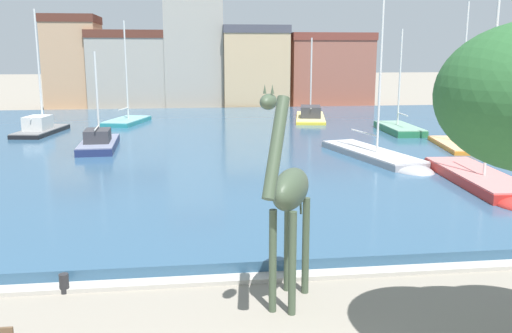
{
  "coord_description": "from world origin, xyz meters",
  "views": [
    {
      "loc": [
        -2.24,
        -7.21,
        5.96
      ],
      "look_at": [
        0.09,
        10.7,
        2.2
      ],
      "focal_mm": 38.8,
      "sensor_mm": 36.0,
      "label": 1
    }
  ],
  "objects_px": {
    "sailboat_teal": "(129,123)",
    "sailboat_grey": "(379,159)",
    "giraffe_statue": "(289,195)",
    "sailboat_red": "(485,186)",
    "sailboat_green": "(396,130)",
    "sailboat_navy": "(100,145)",
    "sailboat_yellow": "(310,117)",
    "sailboat_orange": "(457,146)",
    "sailboat_black": "(43,131)",
    "mooring_bollard": "(64,283)"
  },
  "relations": [
    {
      "from": "sailboat_red",
      "to": "sailboat_green",
      "type": "height_order",
      "value": "sailboat_red"
    },
    {
      "from": "sailboat_navy",
      "to": "sailboat_red",
      "type": "height_order",
      "value": "sailboat_red"
    },
    {
      "from": "sailboat_orange",
      "to": "sailboat_green",
      "type": "distance_m",
      "value": 6.61
    },
    {
      "from": "sailboat_black",
      "to": "sailboat_orange",
      "type": "bearing_deg",
      "value": -18.63
    },
    {
      "from": "sailboat_teal",
      "to": "sailboat_green",
      "type": "xyz_separation_m",
      "value": [
        19.37,
        -7.25,
        0.05
      ]
    },
    {
      "from": "sailboat_red",
      "to": "sailboat_grey",
      "type": "bearing_deg",
      "value": 110.63
    },
    {
      "from": "sailboat_green",
      "to": "sailboat_navy",
      "type": "bearing_deg",
      "value": -167.79
    },
    {
      "from": "sailboat_orange",
      "to": "sailboat_red",
      "type": "xyz_separation_m",
      "value": [
        -3.84,
        -9.98,
        0.07
      ]
    },
    {
      "from": "sailboat_teal",
      "to": "sailboat_navy",
      "type": "bearing_deg",
      "value": -93.11
    },
    {
      "from": "sailboat_yellow",
      "to": "sailboat_teal",
      "type": "relative_size",
      "value": 1.11
    },
    {
      "from": "sailboat_red",
      "to": "sailboat_green",
      "type": "relative_size",
      "value": 1.14
    },
    {
      "from": "giraffe_statue",
      "to": "sailboat_black",
      "type": "relative_size",
      "value": 0.61
    },
    {
      "from": "mooring_bollard",
      "to": "sailboat_orange",
      "type": "bearing_deg",
      "value": 42.1
    },
    {
      "from": "sailboat_orange",
      "to": "sailboat_green",
      "type": "bearing_deg",
      "value": 101.23
    },
    {
      "from": "sailboat_navy",
      "to": "sailboat_orange",
      "type": "height_order",
      "value": "sailboat_orange"
    },
    {
      "from": "giraffe_statue",
      "to": "sailboat_red",
      "type": "height_order",
      "value": "sailboat_red"
    },
    {
      "from": "giraffe_statue",
      "to": "sailboat_yellow",
      "type": "height_order",
      "value": "sailboat_yellow"
    },
    {
      "from": "sailboat_yellow",
      "to": "sailboat_red",
      "type": "height_order",
      "value": "sailboat_red"
    },
    {
      "from": "sailboat_navy",
      "to": "sailboat_red",
      "type": "distance_m",
      "value": 21.25
    },
    {
      "from": "sailboat_teal",
      "to": "sailboat_green",
      "type": "bearing_deg",
      "value": -20.52
    },
    {
      "from": "sailboat_yellow",
      "to": "mooring_bollard",
      "type": "distance_m",
      "value": 34.87
    },
    {
      "from": "sailboat_navy",
      "to": "sailboat_yellow",
      "type": "xyz_separation_m",
      "value": [
        15.57,
        12.4,
        -0.04
      ]
    },
    {
      "from": "sailboat_green",
      "to": "sailboat_red",
      "type": "bearing_deg",
      "value": -98.82
    },
    {
      "from": "giraffe_statue",
      "to": "mooring_bollard",
      "type": "height_order",
      "value": "giraffe_statue"
    },
    {
      "from": "sailboat_orange",
      "to": "sailboat_teal",
      "type": "relative_size",
      "value": 1.06
    },
    {
      "from": "sailboat_teal",
      "to": "sailboat_red",
      "type": "bearing_deg",
      "value": -54.66
    },
    {
      "from": "giraffe_statue",
      "to": "sailboat_red",
      "type": "xyz_separation_m",
      "value": [
        10.08,
        8.91,
        -2.27
      ]
    },
    {
      "from": "sailboat_black",
      "to": "mooring_bollard",
      "type": "xyz_separation_m",
      "value": [
        6.69,
        -26.3,
        -0.31
      ]
    },
    {
      "from": "sailboat_yellow",
      "to": "sailboat_grey",
      "type": "distance_m",
      "value": 18.23
    },
    {
      "from": "sailboat_grey",
      "to": "sailboat_black",
      "type": "bearing_deg",
      "value": 147.91
    },
    {
      "from": "sailboat_grey",
      "to": "sailboat_red",
      "type": "bearing_deg",
      "value": -69.37
    },
    {
      "from": "mooring_bollard",
      "to": "sailboat_red",
      "type": "bearing_deg",
      "value": 25.88
    },
    {
      "from": "sailboat_yellow",
      "to": "sailboat_green",
      "type": "relative_size",
      "value": 1.23
    },
    {
      "from": "mooring_bollard",
      "to": "giraffe_statue",
      "type": "bearing_deg",
      "value": -14.09
    },
    {
      "from": "sailboat_red",
      "to": "sailboat_grey",
      "type": "xyz_separation_m",
      "value": [
        -2.38,
        6.32,
        -0.03
      ]
    },
    {
      "from": "sailboat_teal",
      "to": "sailboat_green",
      "type": "distance_m",
      "value": 20.68
    },
    {
      "from": "sailboat_yellow",
      "to": "sailboat_red",
      "type": "xyz_separation_m",
      "value": [
        1.88,
        -24.54,
        -0.06
      ]
    },
    {
      "from": "sailboat_navy",
      "to": "sailboat_orange",
      "type": "relative_size",
      "value": 0.73
    },
    {
      "from": "sailboat_teal",
      "to": "sailboat_grey",
      "type": "relative_size",
      "value": 0.87
    },
    {
      "from": "sailboat_orange",
      "to": "sailboat_teal",
      "type": "height_order",
      "value": "sailboat_orange"
    },
    {
      "from": "sailboat_green",
      "to": "sailboat_grey",
      "type": "relative_size",
      "value": 0.79
    },
    {
      "from": "sailboat_green",
      "to": "mooring_bollard",
      "type": "height_order",
      "value": "sailboat_green"
    },
    {
      "from": "giraffe_statue",
      "to": "sailboat_navy",
      "type": "xyz_separation_m",
      "value": [
        -7.36,
        21.04,
        -2.17
      ]
    },
    {
      "from": "sailboat_navy",
      "to": "sailboat_yellow",
      "type": "bearing_deg",
      "value": 38.55
    },
    {
      "from": "sailboat_black",
      "to": "sailboat_green",
      "type": "distance_m",
      "value": 24.89
    },
    {
      "from": "sailboat_orange",
      "to": "sailboat_black",
      "type": "bearing_deg",
      "value": 161.37
    },
    {
      "from": "sailboat_navy",
      "to": "sailboat_grey",
      "type": "relative_size",
      "value": 0.68
    },
    {
      "from": "sailboat_orange",
      "to": "sailboat_green",
      "type": "relative_size",
      "value": 1.17
    },
    {
      "from": "sailboat_black",
      "to": "sailboat_green",
      "type": "xyz_separation_m",
      "value": [
        24.78,
        -2.3,
        -0.1
      ]
    },
    {
      "from": "sailboat_yellow",
      "to": "sailboat_teal",
      "type": "bearing_deg",
      "value": -176.82
    }
  ]
}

